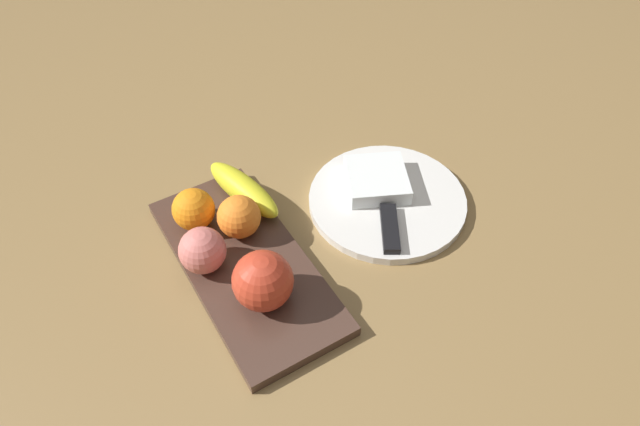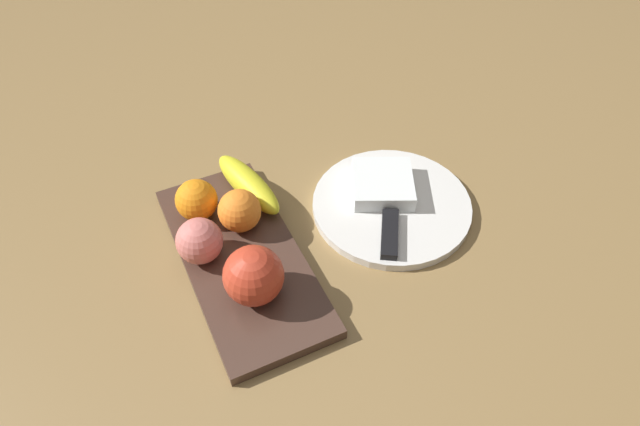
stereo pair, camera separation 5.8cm
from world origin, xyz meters
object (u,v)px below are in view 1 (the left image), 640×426
object	(u,v)px
apple	(263,281)
orange_near_apple	(194,209)
orange_near_banana	(239,217)
folded_napkin	(377,180)
fruit_tray	(246,265)
banana	(243,189)
peach	(202,250)
dinner_plate	(387,201)
knife	(389,221)

from	to	relation	value
apple	orange_near_apple	distance (m)	0.17
apple	orange_near_apple	size ratio (longest dim) A/B	1.29
orange_near_banana	folded_napkin	distance (m)	0.23
fruit_tray	folded_napkin	bearing A→B (deg)	-82.89
banana	orange_near_banana	bearing A→B (deg)	135.86
peach	fruit_tray	bearing A→B (deg)	-113.43
orange_near_banana	orange_near_apple	bearing A→B (deg)	46.29
fruit_tray	dinner_plate	size ratio (longest dim) A/B	1.42
orange_near_apple	folded_napkin	distance (m)	0.29
apple	dinner_plate	bearing A→B (deg)	-74.30
apple	banana	world-z (taller)	apple
orange_near_apple	knife	bearing A→B (deg)	-120.40
banana	orange_near_apple	world-z (taller)	orange_near_apple
orange_near_apple	orange_near_banana	bearing A→B (deg)	-133.71
banana	apple	bearing A→B (deg)	148.49
orange_near_apple	banana	bearing A→B (deg)	-83.66
orange_near_apple	peach	xyz separation A→B (m)	(-0.08, 0.02, 0.00)
dinner_plate	knife	size ratio (longest dim) A/B	1.49
folded_napkin	knife	distance (m)	0.08
orange_near_banana	folded_napkin	size ratio (longest dim) A/B	0.65
orange_near_apple	knife	world-z (taller)	orange_near_apple
apple	banana	bearing A→B (deg)	-18.08
peach	knife	world-z (taller)	peach
apple	folded_napkin	xyz separation A→B (m)	(0.10, -0.25, -0.03)
apple	peach	world-z (taller)	apple
orange_near_apple	dinner_plate	xyz separation A→B (m)	(-0.10, -0.28, -0.04)
orange_near_banana	apple	bearing A→B (deg)	168.51
peach	banana	bearing A→B (deg)	-49.74
orange_near_apple	orange_near_banana	size ratio (longest dim) A/B	0.99
apple	folded_napkin	distance (m)	0.27
fruit_tray	dinner_plate	bearing A→B (deg)	-90.00
orange_near_banana	knife	bearing A→B (deg)	-116.27
apple	orange_near_banana	size ratio (longest dim) A/B	1.27
apple	orange_near_apple	xyz separation A→B (m)	(0.17, 0.02, -0.01)
peach	folded_napkin	distance (m)	0.30
folded_napkin	knife	size ratio (longest dim) A/B	0.59
apple	banana	distance (m)	0.19
dinner_plate	knife	world-z (taller)	knife
peach	dinner_plate	distance (m)	0.30
peach	apple	bearing A→B (deg)	-154.29
orange_near_banana	peach	xyz separation A→B (m)	(-0.03, 0.07, 0.00)
banana	orange_near_apple	xyz separation A→B (m)	(-0.01, 0.08, 0.01)
orange_near_apple	folded_napkin	bearing A→B (deg)	-104.08
dinner_plate	folded_napkin	xyz separation A→B (m)	(0.03, 0.00, 0.02)
apple	knife	distance (m)	0.23
banana	folded_napkin	size ratio (longest dim) A/B	1.57
fruit_tray	peach	bearing A→B (deg)	66.57
banana	peach	distance (m)	0.14
orange_near_apple	dinner_plate	world-z (taller)	orange_near_apple
orange_near_apple	orange_near_banana	xyz separation A→B (m)	(-0.05, -0.05, 0.00)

